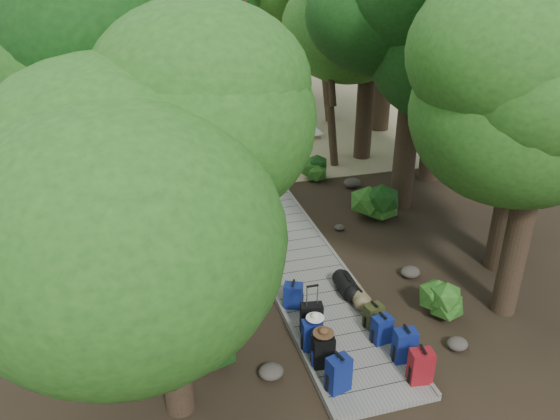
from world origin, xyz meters
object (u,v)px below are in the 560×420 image
object	(u,v)px
backpack_right_a	(421,365)
backpack_left_b	(323,349)
backpack_right_d	(374,315)
kayak	(140,136)
backpack_left_d	(293,294)
backpack_right_b	(405,344)
backpack_right_c	(382,328)
lone_suitcase_on_sand	(240,150)
backpack_left_a	(339,372)
suitcase_on_boardwalk	(311,319)
duffel_right_black	(346,285)
sun_lounger	(312,128)
duffel_right_khaki	(358,296)
backpack_left_c	(312,334)

from	to	relation	value
backpack_right_a	backpack_left_b	bearing A→B (deg)	158.30
backpack_right_d	kayak	size ratio (longest dim) A/B	0.18
backpack_left_d	backpack_right_b	bearing A→B (deg)	-31.53
backpack_right_a	backpack_right_c	size ratio (longest dim) A/B	1.14
lone_suitcase_on_sand	backpack_left_d	bearing A→B (deg)	-96.25
backpack_left_b	backpack_left_d	xyz separation A→B (m)	(0.02, 1.90, -0.06)
backpack_left_a	suitcase_on_boardwalk	size ratio (longest dim) A/B	1.11
backpack_left_a	backpack_left_d	xyz separation A→B (m)	(-0.03, 2.55, -0.07)
backpack_right_b	suitcase_on_boardwalk	size ratio (longest dim) A/B	1.08
backpack_left_a	backpack_left_b	bearing A→B (deg)	80.04
lone_suitcase_on_sand	duffel_right_black	bearing A→B (deg)	-88.57
backpack_left_a	backpack_left_b	distance (m)	0.65
sun_lounger	backpack_right_b	bearing A→B (deg)	-102.13
backpack_right_d	duffel_right_khaki	xyz separation A→B (m)	(0.03, 0.82, -0.10)
backpack_left_a	sun_lounger	xyz separation A→B (m)	(4.34, 13.96, -0.17)
backpack_left_c	backpack_left_d	bearing A→B (deg)	92.13
backpack_left_c	backpack_right_b	xyz separation A→B (m)	(1.56, -0.77, 0.02)
backpack_right_d	duffel_right_black	bearing A→B (deg)	82.41
duffel_right_khaki	sun_lounger	world-z (taller)	sun_lounger
backpack_left_d	duffel_right_black	distance (m)	1.30
backpack_left_c	duffel_right_black	xyz separation A→B (m)	(1.36, 1.56, -0.14)
backpack_right_a	suitcase_on_boardwalk	xyz separation A→B (m)	(-1.42, 1.81, -0.02)
backpack_right_a	duffel_right_black	distance (m)	2.92
duffel_right_black	kayak	size ratio (longest dim) A/B	0.22
backpack_right_b	kayak	bearing A→B (deg)	110.16
backpack_left_d	lone_suitcase_on_sand	world-z (taller)	backpack_left_d
backpack_right_c	sun_lounger	xyz separation A→B (m)	(3.06, 13.00, -0.11)
backpack_right_a	kayak	distance (m)	16.07
backpack_right_b	duffel_right_khaki	distance (m)	1.92
backpack_left_b	lone_suitcase_on_sand	world-z (taller)	backpack_left_b
lone_suitcase_on_sand	kayak	world-z (taller)	lone_suitcase_on_sand
backpack_right_c	kayak	bearing A→B (deg)	95.59
backpack_left_d	suitcase_on_boardwalk	size ratio (longest dim) A/B	0.90
backpack_right_a	sun_lounger	distance (m)	14.46
backpack_left_d	backpack_right_a	xyz separation A→B (m)	(1.50, -2.76, 0.06)
backpack_left_a	backpack_right_d	xyz separation A→B (m)	(1.34, 1.46, -0.10)
backpack_left_a	lone_suitcase_on_sand	bearing A→B (deg)	71.59
backpack_right_d	sun_lounger	world-z (taller)	backpack_right_d
backpack_left_a	backpack_left_d	distance (m)	2.55
backpack_left_c	suitcase_on_boardwalk	xyz separation A→B (m)	(0.15, 0.46, -0.01)
kayak	suitcase_on_boardwalk	bearing A→B (deg)	-95.54
duffel_right_black	backpack_left_b	bearing A→B (deg)	-121.18
backpack_left_b	duffel_right_khaki	world-z (taller)	backpack_left_b
backpack_left_c	kayak	distance (m)	14.42
backpack_right_b	duffel_right_black	world-z (taller)	backpack_right_b
lone_suitcase_on_sand	backpack_right_d	bearing A→B (deg)	-88.40
duffel_right_khaki	suitcase_on_boardwalk	xyz separation A→B (m)	(-1.31, -0.68, 0.16)
suitcase_on_boardwalk	backpack_right_a	bearing A→B (deg)	-43.27
backpack_left_c	sun_lounger	xyz separation A→B (m)	(4.44, 12.82, -0.14)
backpack_left_d	backpack_right_a	world-z (taller)	backpack_right_a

